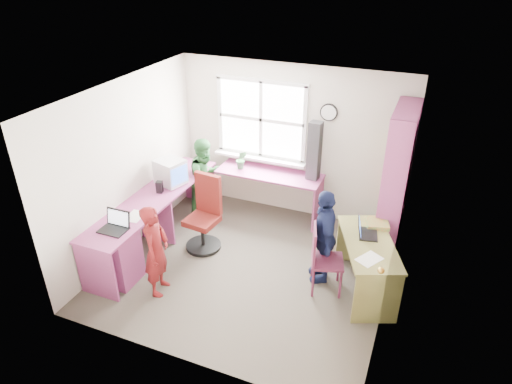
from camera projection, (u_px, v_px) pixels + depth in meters
room at (252, 186)px, 5.70m from camera, size 3.64×3.44×2.44m
l_desk at (152, 230)px, 6.20m from camera, size 2.38×2.95×0.75m
right_desk at (367, 255)px, 5.59m from camera, size 1.00×1.36×0.72m
bookshelf at (395, 187)px, 6.15m from camera, size 0.30×1.02×2.10m
swivel_chair at (205, 217)px, 6.47m from camera, size 0.56×0.56×1.10m
wooden_chair at (322, 257)px, 5.62m from camera, size 0.49×0.49×0.90m
crt_monitor at (170, 172)px, 6.68m from camera, size 0.47×0.44×0.38m
laptop_left at (115, 225)px, 5.67m from camera, size 0.34×0.28×0.23m
laptop_right at (365, 231)px, 5.62m from camera, size 0.31×0.35×0.21m
speaker_a at (160, 187)px, 6.49m from camera, size 0.11×0.11×0.17m
speaker_b at (183, 169)px, 7.00m from camera, size 0.10×0.10×0.19m
cd_tower at (314, 151)px, 6.71m from camera, size 0.20×0.18×0.90m
game_box at (377, 223)px, 5.82m from camera, size 0.34×0.34×0.06m
paper_a at (135, 216)px, 5.96m from camera, size 0.23×0.31×0.00m
paper_b at (369, 259)px, 5.20m from camera, size 0.32×0.35×0.00m
potted_plant at (241, 160)px, 7.15m from camera, size 0.20×0.17×0.31m
person_red at (156, 251)px, 5.53m from camera, size 0.37×0.49×1.22m
person_green at (206, 179)px, 7.12m from camera, size 0.67×0.76×1.31m
person_navy at (324, 236)px, 5.74m from camera, size 0.56×0.82×1.29m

